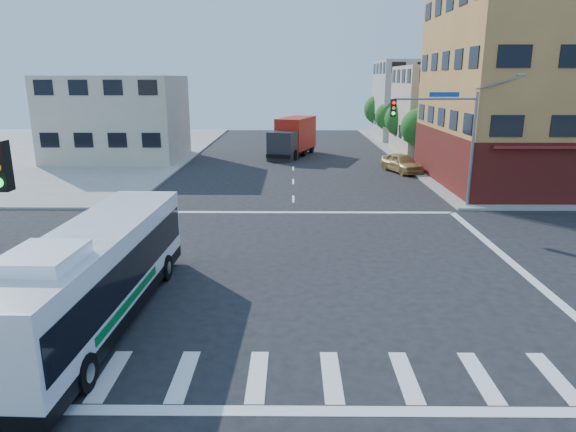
{
  "coord_description": "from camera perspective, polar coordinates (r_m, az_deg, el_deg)",
  "views": [
    {
      "loc": [
        -0.07,
        -20.22,
        7.76
      ],
      "look_at": [
        -0.26,
        2.52,
        1.65
      ],
      "focal_mm": 32.0,
      "sensor_mm": 36.0,
      "label": 1
    }
  ],
  "objects": [
    {
      "name": "street_tree_a",
      "position": [
        49.78,
        14.62,
        9.76
      ],
      "size": [
        3.6,
        3.6,
        5.53
      ],
      "color": "#3C2A16",
      "rests_on": "ground"
    },
    {
      "name": "box_truck",
      "position": [
        53.03,
        0.53,
        8.67
      ],
      "size": [
        5.1,
        8.92,
        3.86
      ],
      "rotation": [
        0.0,
        0.0,
        -0.33
      ],
      "color": "#242429",
      "rests_on": "ground"
    },
    {
      "name": "ground",
      "position": [
        21.65,
        0.65,
        -5.96
      ],
      "size": [
        120.0,
        120.0,
        0.0
      ],
      "primitive_type": "plane",
      "color": "black",
      "rests_on": "ground"
    },
    {
      "name": "street_tree_b",
      "position": [
        57.54,
        12.72,
        10.69
      ],
      "size": [
        3.8,
        3.8,
        5.79
      ],
      "color": "#3C2A16",
      "rests_on": "ground"
    },
    {
      "name": "corner_building_ne",
      "position": [
        43.62,
        28.41,
        10.82
      ],
      "size": [
        18.1,
        15.44,
        14.0
      ],
      "color": "#BC8643",
      "rests_on": "ground"
    },
    {
      "name": "building_west",
      "position": [
        53.11,
        -18.43,
        10.24
      ],
      "size": [
        12.06,
        10.06,
        8.0
      ],
      "color": "beige",
      "rests_on": "ground"
    },
    {
      "name": "street_tree_c",
      "position": [
        65.39,
        11.25,
        10.99
      ],
      "size": [
        3.4,
        3.4,
        5.29
      ],
      "color": "#3C2A16",
      "rests_on": "ground"
    },
    {
      "name": "building_east_near",
      "position": [
        56.91,
        18.27,
        11.03
      ],
      "size": [
        12.06,
        10.06,
        9.0
      ],
      "color": "#C0AE92",
      "rests_on": "ground"
    },
    {
      "name": "building_east_far",
      "position": [
        70.35,
        14.86,
        12.31
      ],
      "size": [
        12.06,
        10.06,
        10.0
      ],
      "color": "#ACACA7",
      "rests_on": "ground"
    },
    {
      "name": "signal_mast_ne",
      "position": [
        32.28,
        17.19,
        9.45
      ],
      "size": [
        7.91,
        1.13,
        8.07
      ],
      "color": "slate",
      "rests_on": "ground"
    },
    {
      "name": "transit_bus",
      "position": [
        17.63,
        -20.68,
        -6.06
      ],
      "size": [
        2.94,
        11.86,
        3.49
      ],
      "rotation": [
        0.0,
        0.0,
        -0.03
      ],
      "color": "black",
      "rests_on": "ground"
    },
    {
      "name": "street_tree_d",
      "position": [
        73.23,
        10.11,
        11.78
      ],
      "size": [
        4.0,
        4.0,
        6.03
      ],
      "color": "#3C2A16",
      "rests_on": "ground"
    },
    {
      "name": "parked_car",
      "position": [
        44.9,
        12.54,
        5.78
      ],
      "size": [
        3.34,
        5.09,
        1.61
      ],
      "primitive_type": "imported",
      "rotation": [
        0.0,
        0.0,
        0.33
      ],
      "color": "tan",
      "rests_on": "ground"
    }
  ]
}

